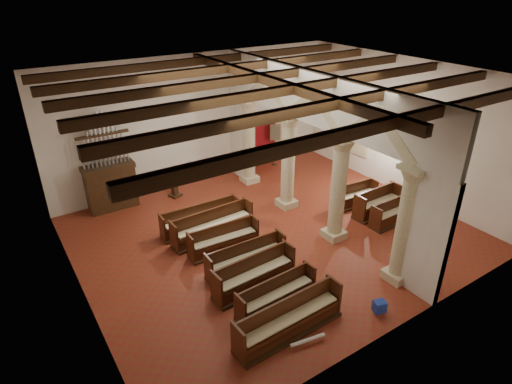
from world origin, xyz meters
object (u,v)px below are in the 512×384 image
at_px(processional_banner, 275,151).
at_px(pipe_organ, 110,178).
at_px(lectern, 174,185).
at_px(nave_pew_0, 289,323).
at_px(aisle_pew_0, 390,217).

bearing_deg(processional_banner, pipe_organ, -158.06).
bearing_deg(processional_banner, lectern, -153.24).
relative_size(pipe_organ, nave_pew_0, 1.29).
bearing_deg(lectern, nave_pew_0, -114.04).
relative_size(lectern, nave_pew_0, 0.39).
height_order(pipe_organ, lectern, pipe_organ).
distance_m(processional_banner, aisle_pew_0, 7.51).
distance_m(pipe_organ, lectern, 2.80).
xyz_separation_m(pipe_organ, nave_pew_0, (1.88, -9.98, -1.01)).
relative_size(nave_pew_0, aisle_pew_0, 1.87).
height_order(lectern, nave_pew_0, lectern).
distance_m(pipe_organ, aisle_pew_0, 11.64).
bearing_deg(aisle_pew_0, nave_pew_0, -160.92).
relative_size(lectern, processional_banner, 0.55).
bearing_deg(pipe_organ, lectern, -10.75).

